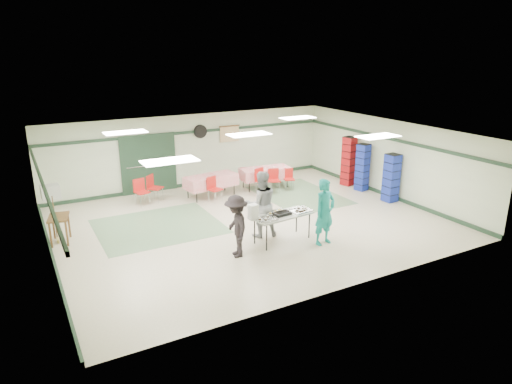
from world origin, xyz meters
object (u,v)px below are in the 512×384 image
printer_table (59,221)px  office_printer (50,192)px  volunteer_grey (261,204)px  broom (55,218)px  volunteer_dark (236,226)px  dining_table_b (211,181)px  chair_loose_a (153,185)px  crate_stack_red (349,161)px  chair_d (213,187)px  chair_b (261,178)px  crate_stack_blue_b (391,178)px  crate_stack_blue_a (362,167)px  dining_table_a (265,173)px  chair_a (274,178)px  volunteer_teal (325,212)px  chair_loose_b (141,189)px  serving_table (283,216)px  chair_c (289,177)px

printer_table → office_printer: 1.74m
volunteer_grey → broom: size_ratio=1.42×
volunteer_dark → dining_table_b: 4.98m
volunteer_grey → chair_loose_a: 4.75m
chair_loose_a → crate_stack_red: size_ratio=0.49×
chair_d → office_printer: 5.05m
volunteer_grey → chair_b: 3.89m
crate_stack_blue_b → broom: (-10.38, 1.79, -0.15)m
crate_stack_blue_a → broom: 10.39m
dining_table_b → chair_loose_a: size_ratio=2.10×
volunteer_dark → crate_stack_blue_a: crate_stack_blue_a is taller
crate_stack_red → volunteer_dark: bearing=-151.3°
dining_table_a → chair_a: chair_a is taller
volunteer_teal → printer_table: size_ratio=2.09×
dining_table_a → broom: broom is taller
crate_stack_red → volunteer_grey: bearing=-152.9°
dining_table_b → volunteer_dark: bearing=-114.2°
chair_loose_b → office_printer: bearing=173.0°
office_printer → serving_table: bearing=-42.9°
crate_stack_blue_a → volunteer_grey: bearing=-160.0°
volunteer_teal → chair_b: volunteer_teal is taller
volunteer_dark → chair_d: (1.21, 4.21, -0.27)m
office_printer → volunteer_dark: bearing=-54.0°
crate_stack_blue_b → chair_loose_a: bearing=151.1°
dining_table_b → chair_c: 2.92m
chair_a → crate_stack_blue_b: bearing=-27.1°
crate_stack_red → chair_c: bearing=164.5°
chair_c → office_printer: 8.06m
crate_stack_red → crate_stack_blue_a: bearing=-90.0°
dining_table_a → chair_a: 0.57m
crate_stack_blue_b → office_printer: (-10.30, 3.41, 0.12)m
chair_a → chair_c: chair_a is taller
serving_table → chair_d: bearing=88.1°
serving_table → chair_loose_b: (-2.55, 4.82, -0.17)m
chair_b → chair_loose_b: size_ratio=1.05×
serving_table → printer_table: bearing=146.1°
volunteer_dark → printer_table: bearing=-116.9°
volunteer_grey → crate_stack_blue_b: (5.33, 0.49, -0.10)m
crate_stack_blue_b → office_printer: bearing=161.7°
crate_stack_blue_a → volunteer_teal: bearing=-142.1°
serving_table → office_printer: 6.95m
dining_table_a → crate_stack_blue_a: bearing=-28.0°
dining_table_b → broom: broom is taller
dining_table_b → crate_stack_red: (5.14, -1.21, 0.36)m
serving_table → volunteer_dark: 1.53m
dining_table_a → chair_loose_a: chair_loose_a is taller
volunteer_dark → chair_b: volunteer_dark is taller
chair_c → office_printer: office_printer is taller
chair_c → printer_table: (-8.03, -1.17, 0.15)m
chair_b → printer_table: size_ratio=1.09×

